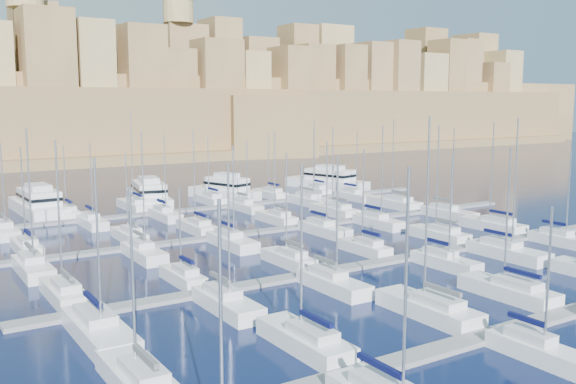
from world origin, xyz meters
TOP-DOWN VIEW (x-y plane):
  - ground at (0.00, 0.00)m, footprint 600.00×600.00m
  - pontoon_near at (0.00, -34.00)m, footprint 84.00×2.00m
  - pontoon_mid_near at (0.00, -12.00)m, footprint 84.00×2.00m
  - pontoon_mid_far at (0.00, 10.00)m, footprint 84.00×2.00m
  - pontoon_far at (0.00, 32.00)m, footprint 84.00×2.00m
  - sailboat_0 at (-36.37, -28.37)m, footprint 2.85×9.49m
  - sailboat_1 at (-23.72, -28.38)m, footprint 2.84×9.48m
  - sailboat_2 at (-10.86, -28.03)m, footprint 3.05×10.18m
  - sailboat_3 at (-0.88, -28.24)m, footprint 2.93×9.75m
  - sailboat_8 at (-10.92, -38.74)m, footprint 2.30×7.68m
  - sailboat_12 at (-35.80, -6.69)m, footprint 2.65×8.84m
  - sailboat_13 at (-24.41, -7.43)m, footprint 2.20×7.33m
  - sailboat_14 at (-11.55, -7.02)m, footprint 2.45×8.17m
  - sailboat_15 at (-0.82, -7.21)m, footprint 2.34×7.79m
  - sailboat_16 at (12.26, -6.50)m, footprint 2.77×9.24m
  - sailboat_17 at (23.30, -6.15)m, footprint 2.98×9.93m
  - sailboat_18 at (-35.96, -18.27)m, footprint 3.24×10.79m
  - sailboat_19 at (-24.61, -17.44)m, footprint 2.73×9.11m
  - sailboat_20 at (-13.12, -17.40)m, footprint 2.71×9.03m
  - sailboat_21 at (2.33, -17.15)m, footprint 2.56×8.53m
  - sailboat_22 at (11.66, -17.94)m, footprint 3.04×10.12m
  - sailboat_23 at (23.06, -17.21)m, footprint 2.59×8.64m
  - sailboat_24 at (-35.02, 15.07)m, footprint 2.51×8.35m
  - sailboat_25 at (-22.31, 15.03)m, footprint 2.48×8.28m
  - sailboat_26 at (-12.58, 15.24)m, footprint 2.61×8.70m
  - sailboat_27 at (0.41, 15.13)m, footprint 2.54×8.48m
  - sailboat_28 at (11.77, 15.85)m, footprint 2.98×9.95m
  - sailboat_29 at (24.94, 16.29)m, footprint 3.25×10.84m
  - sailboat_30 at (-36.39, 4.40)m, footprint 2.83×9.44m
  - sailboat_31 at (-24.16, 4.62)m, footprint 2.69×8.98m
  - sailboat_32 at (-12.76, 4.40)m, footprint 2.83×9.44m
  - sailboat_33 at (1.52, 4.48)m, footprint 2.78×9.26m
  - sailboat_34 at (11.36, 4.62)m, footprint 2.69×8.98m
  - sailboat_35 at (25.35, 4.24)m, footprint 2.93×9.76m
  - sailboat_37 at (-24.91, 37.05)m, footprint 2.50×8.32m
  - sailboat_38 at (-13.60, 38.00)m, footprint 3.07×10.24m
  - sailboat_39 at (0.04, 37.28)m, footprint 2.64×8.79m
  - sailboat_40 at (12.67, 37.46)m, footprint 2.74×9.14m
  - sailboat_41 at (22.75, 36.96)m, footprint 2.44×8.13m
  - sailboat_42 at (-35.64, 26.70)m, footprint 2.64×8.82m
  - sailboat_43 at (-23.85, 26.92)m, footprint 2.51×8.38m
  - sailboat_44 at (-12.71, 26.84)m, footprint 2.56×8.54m
  - sailboat_45 at (1.65, 27.05)m, footprint 2.43×8.11m
  - sailboat_46 at (14.05, 25.70)m, footprint 3.26×10.85m
  - sailboat_47 at (24.35, 26.64)m, footprint 2.68×8.94m
  - motor_yacht_a at (-28.14, 42.43)m, footprint 6.22×18.77m
  - motor_yacht_b at (-9.60, 42.26)m, footprint 8.83×18.94m
  - motor_yacht_c at (4.80, 40.73)m, footprint 8.91×15.68m
  - motor_yacht_d at (29.72, 42.33)m, footprint 10.59×19.17m
  - fortified_city at (-0.19, 155.26)m, footprint 460.00×108.95m

SIDE VIEW (x-z plane):
  - ground at x=0.00m, z-range 0.00..0.00m
  - pontoon_near at x=0.00m, z-range 0.00..0.40m
  - pontoon_mid_near at x=0.00m, z-range 0.00..0.40m
  - pontoon_mid_far at x=0.00m, z-range 0.00..0.40m
  - pontoon_far at x=0.00m, z-range 0.00..0.40m
  - sailboat_13 at x=-24.41m, z-range -4.32..5.70m
  - sailboat_8 at x=-10.92m, z-range -4.98..6.40m
  - sailboat_37 at x=-24.91m, z-range -5.07..6.50m
  - sailboat_45 at x=1.65m, z-range -5.25..6.69m
  - sailboat_25 at x=-22.31m, z-range -5.22..6.65m
  - sailboat_39 at x=0.04m, z-range -5.28..6.73m
  - sailboat_15 at x=-0.82m, z-range -5.68..7.13m
  - sailboat_23 at x=23.06m, z-range -5.48..6.94m
  - sailboat_43 at x=-23.85m, z-range -5.61..7.06m
  - sailboat_14 at x=-11.55m, z-range -5.69..7.14m
  - sailboat_21 at x=2.33m, z-range -5.65..7.10m
  - sailboat_24 at x=-35.02m, z-range -5.78..7.24m
  - sailboat_41 at x=22.75m, z-range -5.84..7.30m
  - sailboat_40 at x=12.67m, z-range -5.49..6.96m
  - sailboat_42 at x=-35.64m, z-range -5.80..7.26m
  - sailboat_44 at x=-12.71m, z-range -5.97..7.44m
  - sailboat_47 at x=24.35m, z-range -5.87..7.35m
  - sailboat_19 at x=-24.61m, z-range -5.94..7.42m
  - sailboat_33 at x=1.52m, z-range -5.86..7.33m
  - sailboat_20 at x=-13.12m, z-range -6.04..7.52m
  - sailboat_32 at x=-12.76m, z-range -5.82..7.30m
  - sailboat_0 at x=-36.37m, z-range -5.89..7.37m
  - sailboat_27 at x=0.41m, z-range -6.33..7.82m
  - sailboat_26 at x=-12.58m, z-range -6.50..7.99m
  - sailboat_1 at x=-23.72m, z-range -6.28..7.77m
  - sailboat_12 at x=-35.80m, z-range -6.74..8.24m
  - sailboat_3 at x=-0.88m, z-range -6.38..7.88m
  - sailboat_35 at x=25.35m, z-range -6.42..7.92m
  - sailboat_34 at x=11.36m, z-range -6.80..8.30m
  - sailboat_31 at x=-24.16m, z-range -6.82..8.32m
  - sailboat_28 at x=11.77m, z-range -6.51..8.02m
  - sailboat_16 at x=12.26m, z-range -6.92..8.44m
  - sailboat_30 at x=-36.39m, z-range -7.09..8.62m
  - sailboat_17 at x=23.30m, z-range -7.04..8.57m
  - sailboat_18 at x=-35.96m, z-range -6.43..7.96m
  - sailboat_29 at x=24.94m, z-range -6.96..8.51m
  - sailboat_46 at x=14.05m, z-range -6.98..8.52m
  - sailboat_22 at x=11.66m, z-range -7.53..9.07m
  - sailboat_38 at x=-13.60m, z-range -7.79..9.35m
  - sailboat_2 at x=-10.86m, z-range -7.83..9.39m
  - motor_yacht_c at x=4.80m, z-range -0.90..4.35m
  - motor_yacht_a at x=-28.14m, z-range -0.90..4.35m
  - motor_yacht_b at x=-9.60m, z-range -0.90..4.35m
  - motor_yacht_d at x=29.72m, z-range -0.90..4.35m
  - fortified_city at x=-0.19m, z-range -15.02..44.50m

